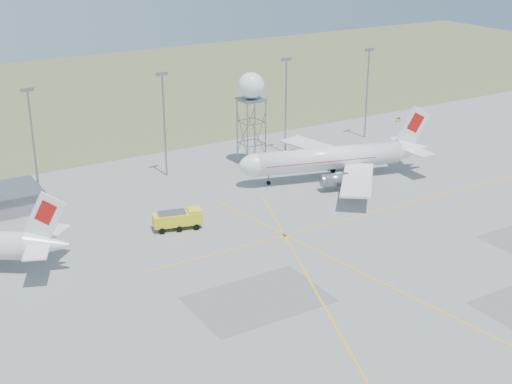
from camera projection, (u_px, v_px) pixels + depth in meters
ground at (449, 309)px, 92.81m from camera, size 400.00×400.00×0.00m
grass_strip at (91, 94)px, 204.35m from camera, size 400.00×120.00×0.03m
mast_a at (33, 136)px, 124.09m from camera, size 2.20×0.50×20.50m
mast_b at (164, 116)px, 136.19m from camera, size 2.20×0.50×20.50m
mast_c at (286, 98)px, 149.74m from camera, size 2.20×0.50×20.50m
mast_d at (367, 86)px, 160.38m from camera, size 2.20×0.50×20.50m
taxi_sign_near at (398, 118)px, 176.75m from camera, size 1.60×0.17×1.20m
taxi_sign_far at (419, 114)px, 180.14m from camera, size 1.60×0.17×1.20m
airliner_main at (332, 158)px, 137.47m from camera, size 38.69×36.77×13.33m
radar_tower at (251, 114)px, 143.16m from camera, size 5.26×5.26×19.04m
fire_truck at (179, 220)px, 116.12m from camera, size 8.36×4.74×3.18m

